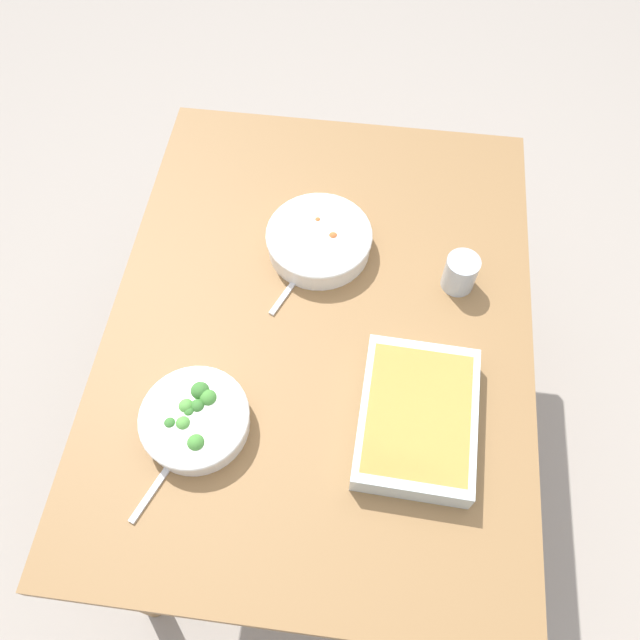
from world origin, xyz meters
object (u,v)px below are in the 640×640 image
object	(u,v)px
baking_dish	(417,417)
stew_bowl	(319,240)
drink_cup	(460,274)
spoon_by_stew	(298,276)
broccoli_bowl	(195,419)
spoon_by_broccoli	(168,468)

from	to	relation	value
baking_dish	stew_bowl	bearing A→B (deg)	31.11
drink_cup	baking_dish	bearing A→B (deg)	167.47
spoon_by_stew	stew_bowl	bearing A→B (deg)	-23.10
drink_cup	spoon_by_stew	distance (m)	0.35
stew_bowl	spoon_by_stew	xyz separation A→B (m)	(-0.08, 0.04, -0.03)
broccoli_bowl	baking_dish	xyz separation A→B (m)	(0.06, -0.42, 0.00)
baking_dish	spoon_by_stew	size ratio (longest dim) A/B	1.83
spoon_by_stew	spoon_by_broccoli	distance (m)	0.49
drink_cup	spoon_by_broccoli	bearing A→B (deg)	132.44
drink_cup	spoon_by_broccoli	xyz separation A→B (m)	(-0.49, 0.53, -0.03)
spoon_by_stew	drink_cup	bearing A→B (deg)	-85.72
stew_bowl	broccoli_bowl	distance (m)	0.49
stew_bowl	spoon_by_stew	size ratio (longest dim) A/B	1.41
broccoli_bowl	baking_dish	size ratio (longest dim) A/B	0.69
baking_dish	spoon_by_stew	world-z (taller)	baking_dish
stew_bowl	spoon_by_broccoli	bearing A→B (deg)	158.19
broccoli_bowl	spoon_by_stew	world-z (taller)	broccoli_bowl
spoon_by_broccoli	broccoli_bowl	bearing A→B (deg)	-21.49
baking_dish	spoon_by_stew	xyz separation A→B (m)	(0.31, 0.27, -0.03)
stew_bowl	baking_dish	bearing A→B (deg)	-148.89
drink_cup	spoon_by_stew	bearing A→B (deg)	94.28
stew_bowl	baking_dish	world-z (taller)	same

